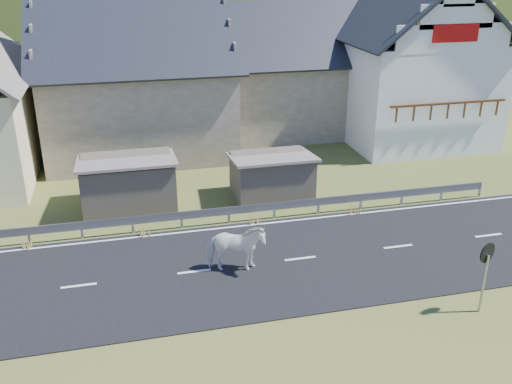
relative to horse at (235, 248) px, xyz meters
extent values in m
plane|color=#3B4B1D|center=(-1.47, 0.27, -0.94)|extent=(160.00, 160.00, 0.00)
cube|color=black|center=(-1.47, 0.27, -0.92)|extent=(60.00, 7.00, 0.04)
cube|color=silver|center=(-1.47, 0.27, -0.90)|extent=(60.00, 6.60, 0.01)
cube|color=#93969B|center=(-1.47, 3.95, -0.36)|extent=(28.00, 0.08, 0.34)
cube|color=#93969B|center=(-7.47, 3.97, -0.59)|extent=(0.10, 0.06, 0.70)
cube|color=#93969B|center=(-5.47, 3.97, -0.59)|extent=(0.10, 0.06, 0.70)
cube|color=#93969B|center=(-3.47, 3.97, -0.59)|extent=(0.10, 0.06, 0.70)
cube|color=#93969B|center=(-1.47, 3.97, -0.59)|extent=(0.10, 0.06, 0.70)
cube|color=#93969B|center=(0.53, 3.97, -0.59)|extent=(0.10, 0.06, 0.70)
cube|color=#93969B|center=(2.53, 3.97, -0.59)|extent=(0.10, 0.06, 0.70)
cube|color=#93969B|center=(4.53, 3.97, -0.59)|extent=(0.10, 0.06, 0.70)
cube|color=#93969B|center=(6.53, 3.97, -0.59)|extent=(0.10, 0.06, 0.70)
cube|color=#93969B|center=(8.53, 3.97, -0.59)|extent=(0.10, 0.06, 0.70)
cube|color=#93969B|center=(10.53, 3.97, -0.59)|extent=(0.10, 0.06, 0.70)
cube|color=#93969B|center=(12.53, 3.97, -0.59)|extent=(0.10, 0.06, 0.70)
cube|color=brown|center=(-3.47, 6.77, 0.16)|extent=(4.30, 3.30, 2.40)
cube|color=brown|center=(3.03, 6.27, 0.06)|extent=(3.80, 2.90, 2.20)
cube|color=tan|center=(-2.47, 15.27, 1.56)|extent=(10.00, 9.00, 5.00)
cube|color=tan|center=(7.53, 17.27, 1.36)|extent=(9.00, 8.00, 4.60)
cube|color=white|center=(13.53, 14.27, 2.06)|extent=(8.00, 10.00, 6.00)
cube|color=#B40B0A|center=(13.53, 9.24, 5.86)|extent=(2.60, 0.06, 0.90)
cube|color=brown|center=(13.53, 9.02, 2.26)|extent=(6.80, 0.12, 0.12)
ellipsoid|color=#213112|center=(3.53, 180.27, -20.94)|extent=(440.00, 280.00, 260.00)
imported|color=white|center=(0.00, 0.00, 0.00)|extent=(1.38, 2.29, 1.81)
cylinder|color=#93969B|center=(7.09, -4.27, 0.08)|extent=(0.08, 0.08, 2.04)
cylinder|color=black|center=(7.09, -4.19, 1.15)|extent=(0.65, 0.29, 0.67)
cylinder|color=white|center=(7.09, -4.15, 1.15)|extent=(0.55, 0.23, 0.57)
camera|label=1|loc=(-3.49, -17.51, 9.71)|focal=40.00mm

